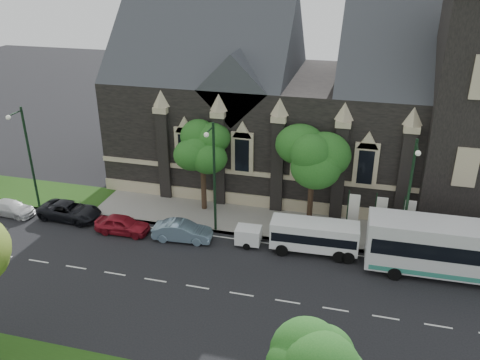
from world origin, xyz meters
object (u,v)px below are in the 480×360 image
(street_lamp_mid, at_px, (213,173))
(car_far_red, at_px, (123,224))
(street_lamp_far, at_px, (28,153))
(banner_flag_right, at_px, (407,216))
(shuttle_bus, at_px, (315,235))
(street_lamp_near, at_px, (409,194))
(car_far_white, at_px, (11,208))
(banner_flag_center, at_px, (379,213))
(sedan, at_px, (182,231))
(tree_walk_right, at_px, (316,156))
(car_far_black, at_px, (70,211))
(box_trailer, at_px, (248,235))
(banner_flag_left, at_px, (351,210))
(tree_walk_left, at_px, (205,147))
(tour_coach, at_px, (470,251))

(street_lamp_mid, relative_size, car_far_red, 2.09)
(street_lamp_mid, height_order, street_lamp_far, same)
(banner_flag_right, distance_m, shuttle_bus, 7.04)
(street_lamp_near, xyz_separation_m, car_far_white, (-31.45, -1.51, -4.50))
(banner_flag_center, relative_size, sedan, 0.88)
(street_lamp_near, distance_m, street_lamp_mid, 14.00)
(banner_flag_right, xyz_separation_m, car_far_red, (-21.26, -3.80, -1.65))
(tree_walk_right, relative_size, car_far_black, 1.49)
(street_lamp_near, height_order, sedan, street_lamp_near)
(tree_walk_right, bearing_deg, street_lamp_far, -171.14)
(car_far_red, bearing_deg, car_far_black, 78.26)
(box_trailer, bearing_deg, tree_walk_right, 46.12)
(street_lamp_far, bearing_deg, car_far_black, -13.36)
(street_lamp_near, relative_size, box_trailer, 3.29)
(tree_walk_right, bearing_deg, car_far_white, -168.26)
(banner_flag_left, height_order, banner_flag_right, same)
(tree_walk_left, bearing_deg, car_far_red, -133.24)
(street_lamp_far, height_order, banner_flag_center, street_lamp_far)
(street_lamp_near, bearing_deg, tree_walk_right, 151.94)
(tree_walk_left, relative_size, car_far_white, 1.82)
(sedan, xyz_separation_m, car_far_white, (-15.40, 0.20, -0.14))
(tree_walk_right, bearing_deg, banner_flag_right, -13.60)
(banner_flag_right, xyz_separation_m, box_trailer, (-11.28, -3.05, -1.56))
(banner_flag_left, xyz_separation_m, shuttle_bus, (-2.39, -2.80, -0.96))
(banner_flag_right, bearing_deg, tour_coach, -40.77)
(street_lamp_far, bearing_deg, banner_flag_right, 3.60)
(tour_coach, relative_size, car_far_black, 2.56)
(tree_walk_right, relative_size, street_lamp_near, 0.87)
(tree_walk_right, bearing_deg, street_lamp_near, -28.06)
(street_lamp_mid, xyz_separation_m, sedan, (-2.05, -1.71, -4.37))
(street_lamp_mid, relative_size, car_far_black, 1.72)
(sedan, xyz_separation_m, car_far_black, (-10.19, 0.82, -0.02))
(car_far_black, bearing_deg, box_trailer, -88.18)
(banner_flag_left, relative_size, banner_flag_right, 1.00)
(tree_walk_right, distance_m, car_far_white, 25.72)
(tour_coach, xyz_separation_m, shuttle_bus, (-10.32, 0.59, -0.70))
(tree_walk_left, height_order, street_lamp_near, street_lamp_near)
(banner_flag_center, bearing_deg, shuttle_bus, -147.48)
(banner_flag_left, distance_m, car_far_white, 28.01)
(car_far_white, relative_size, car_far_black, 0.80)
(box_trailer, xyz_separation_m, car_far_red, (-9.97, -0.75, -0.09))
(street_lamp_far, height_order, banner_flag_left, street_lamp_far)
(sedan, bearing_deg, car_far_black, 80.62)
(box_trailer, distance_m, car_far_white, 20.46)
(street_lamp_mid, height_order, shuttle_bus, street_lamp_mid)
(tour_coach, height_order, sedan, tour_coach)
(tree_walk_left, relative_size, street_lamp_mid, 0.85)
(street_lamp_near, height_order, street_lamp_far, same)
(shuttle_bus, relative_size, car_far_black, 1.22)
(street_lamp_near, bearing_deg, shuttle_bus, -171.69)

